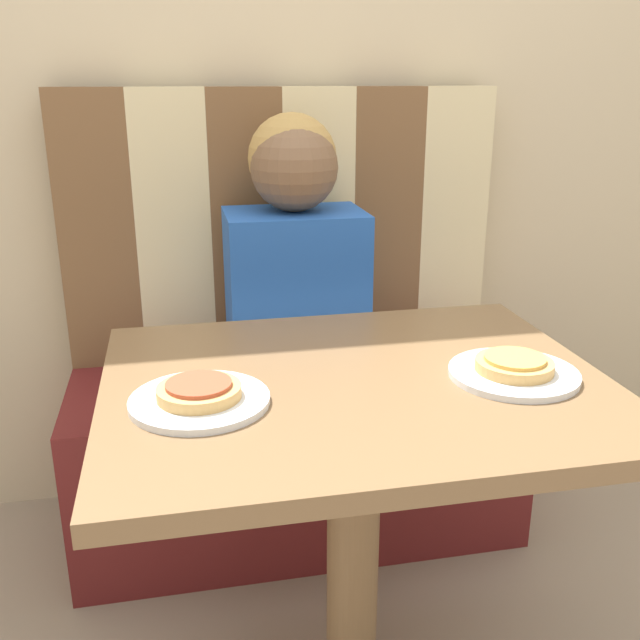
# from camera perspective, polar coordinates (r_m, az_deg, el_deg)

# --- Properties ---
(wall_back) EXTENTS (7.00, 0.05, 2.60)m
(wall_back) POSITION_cam_1_polar(r_m,az_deg,el_deg) (2.06, -3.68, 21.04)
(wall_back) COLOR #C6B28E
(wall_back) RESTS_ON ground_plane
(booth_seat) EXTENTS (1.19, 0.49, 0.46)m
(booth_seat) POSITION_cam_1_polar(r_m,az_deg,el_deg) (2.02, -1.82, -10.46)
(booth_seat) COLOR #5B1919
(booth_seat) RESTS_ON ground_plane
(booth_backrest) EXTENTS (1.19, 0.07, 0.74)m
(booth_backrest) POSITION_cam_1_polar(r_m,az_deg,el_deg) (2.01, -3.03, 7.57)
(booth_backrest) COLOR brown
(booth_backrest) RESTS_ON booth_seat
(dining_table) EXTENTS (0.88, 0.71, 0.72)m
(dining_table) POSITION_cam_1_polar(r_m,az_deg,el_deg) (1.30, 2.82, -8.83)
(dining_table) COLOR brown
(dining_table) RESTS_ON ground_plane
(person) EXTENTS (0.35, 0.26, 0.68)m
(person) POSITION_cam_1_polar(r_m,az_deg,el_deg) (1.82, -2.03, 5.60)
(person) COLOR #2356B2
(person) RESTS_ON booth_seat
(plate_left) EXTENTS (0.23, 0.23, 0.01)m
(plate_left) POSITION_cam_1_polar(r_m,az_deg,el_deg) (1.17, -9.60, -6.38)
(plate_left) COLOR white
(plate_left) RESTS_ON dining_table
(plate_right) EXTENTS (0.23, 0.23, 0.01)m
(plate_right) POSITION_cam_1_polar(r_m,az_deg,el_deg) (1.30, 15.22, -4.16)
(plate_right) COLOR white
(plate_right) RESTS_ON dining_table
(pizza_left) EXTENTS (0.14, 0.14, 0.03)m
(pizza_left) POSITION_cam_1_polar(r_m,az_deg,el_deg) (1.17, -9.65, -5.58)
(pizza_left) COLOR tan
(pizza_left) RESTS_ON plate_left
(pizza_right) EXTENTS (0.14, 0.14, 0.03)m
(pizza_right) POSITION_cam_1_polar(r_m,az_deg,el_deg) (1.30, 15.29, -3.43)
(pizza_right) COLOR tan
(pizza_right) RESTS_ON plate_right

